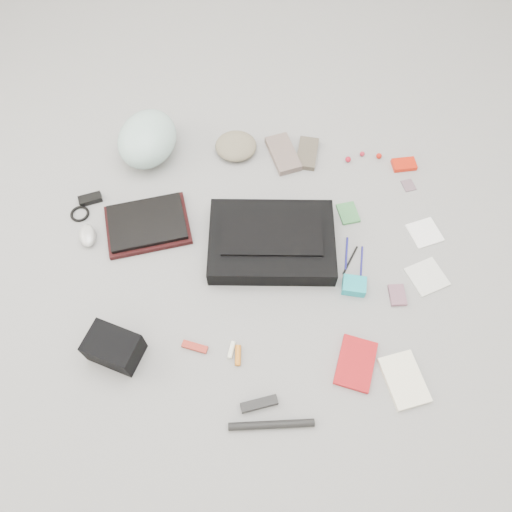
# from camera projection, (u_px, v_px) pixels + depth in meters

# --- Properties ---
(ground_plane) EXTENTS (4.00, 4.00, 0.00)m
(ground_plane) POSITION_uv_depth(u_px,v_px,m) (256.00, 262.00, 2.03)
(ground_plane) COLOR gray
(messenger_bag) EXTENTS (0.53, 0.39, 0.08)m
(messenger_bag) POSITION_uv_depth(u_px,v_px,m) (272.00, 242.00, 2.03)
(messenger_bag) COLOR black
(messenger_bag) RESTS_ON ground_plane
(bag_flap) EXTENTS (0.41, 0.20, 0.01)m
(bag_flap) POSITION_uv_depth(u_px,v_px,m) (272.00, 236.00, 1.99)
(bag_flap) COLOR black
(bag_flap) RESTS_ON messenger_bag
(laptop_sleeve) EXTENTS (0.40, 0.35, 0.02)m
(laptop_sleeve) POSITION_uv_depth(u_px,v_px,m) (148.00, 225.00, 2.10)
(laptop_sleeve) COLOR black
(laptop_sleeve) RESTS_ON ground_plane
(laptop) EXTENTS (0.37, 0.31, 0.02)m
(laptop) POSITION_uv_depth(u_px,v_px,m) (147.00, 222.00, 2.08)
(laptop) COLOR black
(laptop) RESTS_ON laptop_sleeve
(bike_helmet) EXTENTS (0.31, 0.36, 0.19)m
(bike_helmet) POSITION_uv_depth(u_px,v_px,m) (147.00, 139.00, 2.22)
(bike_helmet) COLOR #ABD5CE
(bike_helmet) RESTS_ON ground_plane
(beanie) EXTENTS (0.20, 0.19, 0.07)m
(beanie) POSITION_uv_depth(u_px,v_px,m) (236.00, 146.00, 2.29)
(beanie) COLOR gray
(beanie) RESTS_ON ground_plane
(mitten_left) EXTENTS (0.18, 0.24, 0.03)m
(mitten_left) POSITION_uv_depth(u_px,v_px,m) (283.00, 154.00, 2.28)
(mitten_left) COLOR #77645C
(mitten_left) RESTS_ON ground_plane
(mitten_right) EXTENTS (0.11, 0.18, 0.03)m
(mitten_right) POSITION_uv_depth(u_px,v_px,m) (307.00, 153.00, 2.29)
(mitten_right) COLOR brown
(mitten_right) RESTS_ON ground_plane
(power_brick) EXTENTS (0.11, 0.08, 0.03)m
(power_brick) POSITION_uv_depth(u_px,v_px,m) (90.00, 199.00, 2.17)
(power_brick) COLOR black
(power_brick) RESTS_ON ground_plane
(cable_coil) EXTENTS (0.10, 0.10, 0.01)m
(cable_coil) POSITION_uv_depth(u_px,v_px,m) (80.00, 214.00, 2.14)
(cable_coil) COLOR black
(cable_coil) RESTS_ON ground_plane
(mouse) EXTENTS (0.10, 0.13, 0.04)m
(mouse) POSITION_uv_depth(u_px,v_px,m) (87.00, 235.00, 2.07)
(mouse) COLOR #AFAFAF
(mouse) RESTS_ON ground_plane
(camera_bag) EXTENTS (0.22, 0.18, 0.12)m
(camera_bag) POSITION_uv_depth(u_px,v_px,m) (114.00, 348.00, 1.80)
(camera_bag) COLOR black
(camera_bag) RESTS_ON ground_plane
(multitool) EXTENTS (0.10, 0.05, 0.02)m
(multitool) POSITION_uv_depth(u_px,v_px,m) (195.00, 347.00, 1.85)
(multitool) COLOR #9F2619
(multitool) RESTS_ON ground_plane
(toiletry_tube_white) EXTENTS (0.03, 0.07, 0.02)m
(toiletry_tube_white) POSITION_uv_depth(u_px,v_px,m) (231.00, 350.00, 1.85)
(toiletry_tube_white) COLOR white
(toiletry_tube_white) RESTS_ON ground_plane
(toiletry_tube_orange) EXTENTS (0.03, 0.08, 0.02)m
(toiletry_tube_orange) POSITION_uv_depth(u_px,v_px,m) (238.00, 355.00, 1.83)
(toiletry_tube_orange) COLOR #C96E1A
(toiletry_tube_orange) RESTS_ON ground_plane
(u_lock) EXTENTS (0.14, 0.07, 0.03)m
(u_lock) POSITION_uv_depth(u_px,v_px,m) (259.00, 404.00, 1.75)
(u_lock) COLOR black
(u_lock) RESTS_ON ground_plane
(bike_pump) EXTENTS (0.30, 0.06, 0.03)m
(bike_pump) POSITION_uv_depth(u_px,v_px,m) (271.00, 425.00, 1.71)
(bike_pump) COLOR black
(bike_pump) RESTS_ON ground_plane
(book_red) EXTENTS (0.17, 0.22, 0.02)m
(book_red) POSITION_uv_depth(u_px,v_px,m) (356.00, 363.00, 1.82)
(book_red) COLOR red
(book_red) RESTS_ON ground_plane
(book_white) EXTENTS (0.19, 0.23, 0.02)m
(book_white) POSITION_uv_depth(u_px,v_px,m) (404.00, 380.00, 1.79)
(book_white) COLOR white
(book_white) RESTS_ON ground_plane
(notepad) EXTENTS (0.10, 0.12, 0.01)m
(notepad) POSITION_uv_depth(u_px,v_px,m) (348.00, 213.00, 2.14)
(notepad) COLOR #3A7D43
(notepad) RESTS_ON ground_plane
(pen_blue) EXTENTS (0.02, 0.15, 0.01)m
(pen_blue) POSITION_uv_depth(u_px,v_px,m) (346.00, 253.00, 2.05)
(pen_blue) COLOR navy
(pen_blue) RESTS_ON ground_plane
(pen_black) EXTENTS (0.07, 0.13, 0.01)m
(pen_black) POSITION_uv_depth(u_px,v_px,m) (350.00, 260.00, 2.03)
(pen_black) COLOR black
(pen_black) RESTS_ON ground_plane
(pen_navy) EXTENTS (0.02, 0.14, 0.01)m
(pen_navy) POSITION_uv_depth(u_px,v_px,m) (362.00, 261.00, 2.03)
(pen_navy) COLOR navy
(pen_navy) RESTS_ON ground_plane
(accordion_wallet) EXTENTS (0.10, 0.08, 0.05)m
(accordion_wallet) POSITION_uv_depth(u_px,v_px,m) (354.00, 286.00, 1.96)
(accordion_wallet) COLOR #19AEBC
(accordion_wallet) RESTS_ON ground_plane
(card_deck) EXTENTS (0.07, 0.09, 0.02)m
(card_deck) POSITION_uv_depth(u_px,v_px,m) (397.00, 295.00, 1.95)
(card_deck) COLOR #86576A
(card_deck) RESTS_ON ground_plane
(napkin_top) EXTENTS (0.16, 0.16, 0.01)m
(napkin_top) POSITION_uv_depth(u_px,v_px,m) (425.00, 233.00, 2.10)
(napkin_top) COLOR white
(napkin_top) RESTS_ON ground_plane
(napkin_bottom) EXTENTS (0.18, 0.18, 0.01)m
(napkin_bottom) POSITION_uv_depth(u_px,v_px,m) (427.00, 277.00, 2.00)
(napkin_bottom) COLOR silver
(napkin_bottom) RESTS_ON ground_plane
(lollipop_a) EXTENTS (0.03, 0.03, 0.03)m
(lollipop_a) POSITION_uv_depth(u_px,v_px,m) (348.00, 159.00, 2.27)
(lollipop_a) COLOR #AA1124
(lollipop_a) RESTS_ON ground_plane
(lollipop_b) EXTENTS (0.03, 0.03, 0.02)m
(lollipop_b) POSITION_uv_depth(u_px,v_px,m) (362.00, 154.00, 2.29)
(lollipop_b) COLOR #A71D2E
(lollipop_b) RESTS_ON ground_plane
(lollipop_c) EXTENTS (0.03, 0.03, 0.03)m
(lollipop_c) POSITION_uv_depth(u_px,v_px,m) (379.00, 156.00, 2.28)
(lollipop_c) COLOR #B4170C
(lollipop_c) RESTS_ON ground_plane
(altoids_tin) EXTENTS (0.12, 0.09, 0.02)m
(altoids_tin) POSITION_uv_depth(u_px,v_px,m) (404.00, 165.00, 2.26)
(altoids_tin) COLOR red
(altoids_tin) RESTS_ON ground_plane
(stamp_sheet) EXTENTS (0.07, 0.08, 0.00)m
(stamp_sheet) POSITION_uv_depth(u_px,v_px,m) (408.00, 185.00, 2.22)
(stamp_sheet) COLOR slate
(stamp_sheet) RESTS_ON ground_plane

